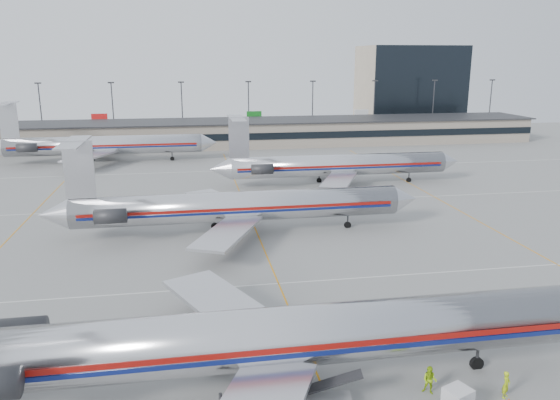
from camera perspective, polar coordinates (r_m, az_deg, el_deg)
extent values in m
plane|color=gray|center=(44.69, 2.05, -13.72)|extent=(260.00, 260.00, 0.00)
cube|color=silver|center=(53.54, -0.16, -8.71)|extent=(160.00, 0.15, 0.02)
cube|color=gray|center=(137.94, -6.34, 6.91)|extent=(160.00, 16.00, 6.00)
cube|color=black|center=(129.90, -6.11, 6.53)|extent=(160.00, 0.20, 1.60)
cube|color=#2D2D30|center=(137.56, -6.37, 8.19)|extent=(162.00, 17.00, 0.30)
cylinder|color=#38383D|center=(155.52, -23.69, 8.31)|extent=(0.30, 0.30, 15.00)
cube|color=#2D2D30|center=(155.04, -23.98, 11.10)|extent=(1.60, 0.40, 0.35)
cylinder|color=#38383D|center=(152.27, -17.04, 8.79)|extent=(0.30, 0.30, 15.00)
cube|color=#2D2D30|center=(151.78, -17.26, 11.64)|extent=(1.60, 0.40, 0.35)
cylinder|color=#38383D|center=(151.11, -10.18, 9.15)|extent=(0.30, 0.30, 15.00)
cube|color=#2D2D30|center=(150.61, -10.31, 12.03)|extent=(1.60, 0.40, 0.35)
cylinder|color=#38383D|center=(152.09, -3.29, 9.38)|extent=(0.30, 0.30, 15.00)
cube|color=#2D2D30|center=(151.59, -3.34, 12.25)|extent=(1.60, 0.40, 0.35)
cylinder|color=#38383D|center=(155.16, 3.41, 9.48)|extent=(0.30, 0.30, 15.00)
cube|color=#2D2D30|center=(154.67, 3.46, 12.29)|extent=(1.60, 0.40, 0.35)
cylinder|color=#38383D|center=(160.21, 9.78, 9.46)|extent=(0.30, 0.30, 15.00)
cube|color=#2D2D30|center=(159.74, 9.90, 12.18)|extent=(1.60, 0.40, 0.35)
cylinder|color=#38383D|center=(167.05, 15.69, 9.34)|extent=(0.30, 0.30, 15.00)
cube|color=#2D2D30|center=(166.60, 15.88, 11.94)|extent=(1.60, 0.40, 0.35)
cylinder|color=#38383D|center=(175.48, 21.09, 9.14)|extent=(0.30, 0.30, 15.00)
cube|color=#2D2D30|center=(175.05, 21.31, 11.61)|extent=(1.60, 0.40, 0.35)
cube|color=tan|center=(180.90, 13.33, 11.44)|extent=(30.00, 20.00, 25.00)
cylinder|color=silver|center=(36.19, -1.40, -14.25)|extent=(42.65, 3.94, 3.94)
cube|color=maroon|center=(34.40, -0.90, -15.58)|extent=(40.51, 0.05, 0.37)
cube|color=#0C1758|center=(34.62, -0.90, -16.19)|extent=(40.51, 0.05, 0.30)
cube|color=silver|center=(43.09, -5.73, -10.94)|extent=(9.92, 14.45, 0.34)
cylinder|color=#2D2D30|center=(40.11, -25.92, -12.27)|extent=(3.84, 1.81, 1.81)
cylinder|color=#2D2D30|center=(42.14, 19.91, -15.17)|extent=(0.21, 0.21, 1.76)
cylinder|color=#2D2D30|center=(39.56, -6.72, -16.40)|extent=(0.21, 0.21, 1.76)
cylinder|color=black|center=(42.38, 19.85, -15.77)|extent=(0.96, 0.32, 0.96)
cylinder|color=silver|center=(67.44, -4.28, -0.67)|extent=(39.91, 3.69, 3.69)
cone|color=silver|center=(72.63, 12.89, 0.10)|extent=(3.19, 3.69, 3.69)
cone|color=silver|center=(68.97, -22.57, -1.43)|extent=(3.59, 3.69, 3.69)
cube|color=maroon|center=(65.62, -4.13, -0.97)|extent=(37.91, 0.05, 0.35)
cube|color=#0C1758|center=(65.73, -4.12, -1.30)|extent=(37.91, 0.05, 0.28)
cube|color=silver|center=(74.29, -6.33, -0.09)|extent=(9.28, 13.53, 0.32)
cube|color=silver|center=(60.90, -5.49, -3.36)|extent=(9.28, 13.53, 0.32)
cube|color=silver|center=(67.14, -20.27, 2.98)|extent=(3.39, 0.25, 6.78)
cube|color=silver|center=(66.68, -20.76, 5.65)|extent=(2.39, 10.48, 0.18)
cylinder|color=#2D2D30|center=(70.41, -16.73, -0.36)|extent=(3.59, 1.70, 1.70)
cylinder|color=#2D2D30|center=(64.96, -17.29, -1.63)|extent=(3.59, 1.70, 1.70)
cylinder|color=#2D2D30|center=(70.81, 7.08, -2.25)|extent=(0.20, 0.20, 1.65)
cylinder|color=#2D2D30|center=(65.71, -6.64, -3.57)|extent=(0.20, 0.20, 1.65)
cylinder|color=#2D2D30|center=(70.28, -6.87, -2.37)|extent=(0.20, 0.20, 1.65)
cylinder|color=black|center=(70.95, 7.07, -2.61)|extent=(0.90, 0.30, 0.90)
cylinder|color=silver|center=(94.36, 6.22, 3.65)|extent=(37.37, 3.64, 3.64)
cone|color=silver|center=(101.77, 17.29, 3.87)|extent=(3.15, 3.64, 3.64)
cone|color=silver|center=(90.94, -6.29, 3.24)|extent=(3.54, 3.64, 3.64)
cube|color=maroon|center=(92.61, 6.54, 3.53)|extent=(35.50, 0.05, 0.34)
cube|color=#0C1758|center=(92.68, 6.53, 3.29)|extent=(35.50, 0.05, 0.28)
cube|color=silver|center=(100.58, 4.06, 3.81)|extent=(9.15, 13.33, 0.31)
cube|color=silver|center=(87.54, 6.20, 2.14)|extent=(9.15, 13.33, 0.31)
cube|color=silver|center=(90.32, -4.31, 6.53)|extent=(3.34, 0.25, 6.69)
cube|color=silver|center=(89.91, -4.54, 8.51)|extent=(2.36, 10.33, 0.18)
cylinder|color=#2D2D30|center=(94.24, -2.34, 3.89)|extent=(3.54, 1.67, 1.67)
cylinder|color=#2D2D30|center=(88.79, -1.86, 3.23)|extent=(3.54, 1.67, 1.67)
cylinder|color=#2D2D30|center=(99.12, 13.32, 2.32)|extent=(0.20, 0.20, 1.62)
cylinder|color=#2D2D30|center=(91.90, 4.81, 1.71)|extent=(0.20, 0.20, 1.62)
cylinder|color=#2D2D30|center=(96.37, 4.11, 2.33)|extent=(0.20, 0.20, 1.62)
cylinder|color=black|center=(99.22, 13.30, 2.05)|extent=(0.89, 0.30, 0.89)
cylinder|color=silver|center=(120.00, -17.79, 5.48)|extent=(39.71, 3.87, 3.87)
cone|color=silver|center=(118.92, -7.42, 5.98)|extent=(3.34, 3.87, 3.87)
cube|color=maroon|center=(118.08, -17.91, 5.41)|extent=(37.73, 0.05, 0.37)
cube|color=#0C1758|center=(118.14, -17.90, 5.21)|extent=(37.73, 0.05, 0.29)
cube|color=silver|center=(127.62, -18.25, 5.47)|extent=(9.72, 14.17, 0.33)
cube|color=silver|center=(113.34, -19.27, 4.32)|extent=(9.72, 14.17, 0.33)
cube|color=silver|center=(123.23, -26.50, 7.46)|extent=(3.55, 0.26, 7.11)
cube|color=silver|center=(123.04, -26.81, 8.98)|extent=(2.51, 10.97, 0.19)
cylinder|color=#2D2D30|center=(125.71, -24.26, 5.42)|extent=(3.76, 1.78, 1.78)
cylinder|color=#2D2D30|center=(120.01, -24.93, 4.97)|extent=(3.76, 1.78, 1.78)
cylinder|color=#2D2D30|center=(119.31, -11.20, 4.49)|extent=(0.21, 0.21, 1.72)
cylinder|color=#2D2D30|center=(118.48, -19.34, 3.87)|extent=(0.21, 0.21, 1.72)
cylinder|color=#2D2D30|center=(123.36, -18.98, 4.30)|extent=(0.21, 0.21, 1.72)
cylinder|color=black|center=(119.40, -11.19, 4.25)|extent=(0.94, 0.31, 0.94)
cube|color=silver|center=(36.83, 18.07, -19.21)|extent=(1.88, 1.83, 1.47)
cube|color=#2D2D30|center=(35.78, 5.37, -18.48)|extent=(3.96, 1.48, 1.37)
cylinder|color=black|center=(37.21, 6.24, -19.71)|extent=(0.53, 0.17, 0.53)
imported|color=#B8DA14|center=(39.66, 22.56, -17.38)|extent=(0.79, 0.75, 1.82)
imported|color=#9ACC13|center=(38.48, 15.37, -17.70)|extent=(1.18, 1.13, 1.91)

